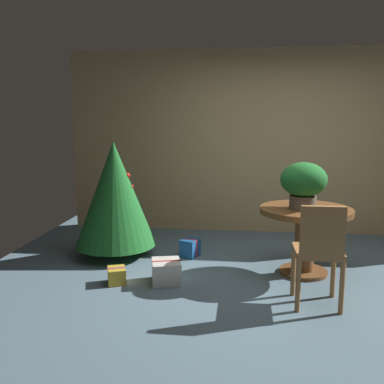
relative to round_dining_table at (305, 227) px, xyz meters
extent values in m
plane|color=slate|center=(-0.18, -0.45, -0.51)|extent=(6.60, 6.60, 0.00)
cube|color=tan|center=(-0.18, 1.75, 0.79)|extent=(6.00, 0.10, 2.60)
cylinder|color=brown|center=(0.00, 0.00, -0.49)|extent=(0.50, 0.50, 0.04)
cylinder|color=brown|center=(0.00, 0.00, -0.16)|extent=(0.21, 0.21, 0.62)
cylinder|color=brown|center=(0.00, 0.00, 0.17)|extent=(0.96, 0.96, 0.06)
cylinder|color=#665B51|center=(-0.04, -0.05, 0.27)|extent=(0.27, 0.27, 0.14)
ellipsoid|color=#1E6628|center=(-0.04, -0.05, 0.51)|extent=(0.47, 0.47, 0.35)
sphere|color=#EAD14C|center=(0.10, -0.02, 0.55)|extent=(0.06, 0.06, 0.06)
sphere|color=#EAD14C|center=(0.00, 0.04, 0.54)|extent=(0.08, 0.08, 0.08)
cylinder|color=#9E6B3D|center=(-0.18, -0.60, -0.28)|extent=(0.04, 0.04, 0.46)
cylinder|color=#9E6B3D|center=(0.18, -0.60, -0.28)|extent=(0.04, 0.04, 0.46)
cylinder|color=#9E6B3D|center=(-0.18, -0.95, -0.28)|extent=(0.04, 0.04, 0.46)
cylinder|color=#9E6B3D|center=(0.18, -0.95, -0.28)|extent=(0.04, 0.04, 0.46)
cube|color=#9E6B3D|center=(0.00, -0.77, -0.03)|extent=(0.40, 0.40, 0.05)
cube|color=#9E6B3D|center=(0.00, -0.95, 0.20)|extent=(0.36, 0.05, 0.41)
cylinder|color=brown|center=(-2.16, 0.36, -0.44)|extent=(0.10, 0.10, 0.14)
cone|color=#1E6628|center=(-2.16, 0.36, 0.24)|extent=(0.96, 0.96, 1.24)
sphere|color=#2D51A8|center=(-2.14, 0.48, 0.50)|extent=(0.04, 0.04, 0.04)
sphere|color=silver|center=(-2.19, 0.44, 0.62)|extent=(0.07, 0.07, 0.07)
sphere|color=red|center=(-2.11, 0.47, 0.55)|extent=(0.06, 0.06, 0.06)
sphere|color=red|center=(-1.98, 0.53, 0.11)|extent=(0.06, 0.06, 0.06)
sphere|color=red|center=(-1.96, 0.40, 0.33)|extent=(0.04, 0.04, 0.04)
sphere|color=red|center=(-2.01, 0.40, 0.46)|extent=(0.07, 0.07, 0.07)
cube|color=gold|center=(-1.90, -0.50, -0.43)|extent=(0.23, 0.25, 0.16)
cube|color=#9E287A|center=(-1.90, -0.50, -0.43)|extent=(0.17, 0.09, 0.16)
cube|color=#1E569E|center=(-1.27, 0.43, -0.41)|extent=(0.25, 0.27, 0.21)
cube|color=red|center=(-1.27, 0.43, -0.41)|extent=(0.18, 0.10, 0.21)
cube|color=silver|center=(-1.41, -0.41, -0.40)|extent=(0.35, 0.38, 0.22)
cube|color=red|center=(-1.41, -0.41, -0.40)|extent=(0.28, 0.10, 0.22)
camera|label=1|loc=(-0.67, -4.45, 1.10)|focal=39.89mm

